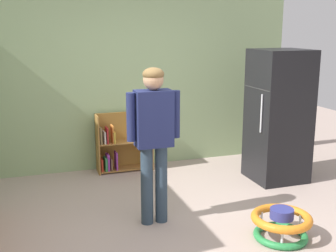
% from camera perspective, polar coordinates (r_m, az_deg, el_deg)
% --- Properties ---
extents(ground_plane, '(12.00, 12.00, 0.00)m').
position_cam_1_polar(ground_plane, '(4.64, 1.23, -13.64)').
color(ground_plane, '#B39D91').
rests_on(ground_plane, ground).
extents(back_wall, '(5.20, 0.06, 2.70)m').
position_cam_1_polar(back_wall, '(6.43, -5.77, 6.39)').
color(back_wall, '#98B37E').
rests_on(back_wall, ground).
extents(refrigerator, '(0.73, 0.68, 1.78)m').
position_cam_1_polar(refrigerator, '(6.08, 14.22, 1.28)').
color(refrigerator, black).
rests_on(refrigerator, ground).
extents(bookshelf, '(0.80, 0.28, 0.85)m').
position_cam_1_polar(bookshelf, '(6.42, -6.27, -2.56)').
color(bookshelf, olive).
rests_on(bookshelf, ground).
extents(standing_person, '(0.57, 0.22, 1.67)m').
position_cam_1_polar(standing_person, '(4.51, -1.88, -0.71)').
color(standing_person, '#2D3F4F').
rests_on(standing_person, ground).
extents(baby_walker, '(0.60, 0.60, 0.32)m').
position_cam_1_polar(baby_walker, '(4.58, 14.56, -12.28)').
color(baby_walker, '#298A46').
rests_on(baby_walker, ground).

